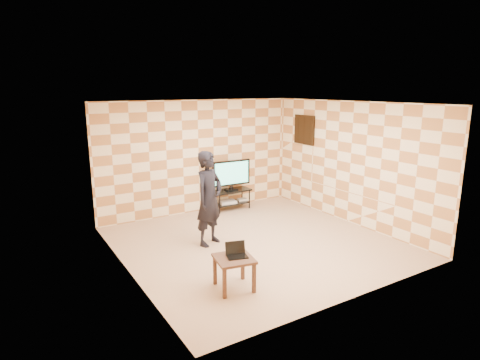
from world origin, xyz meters
name	(u,v)px	position (x,y,z in m)	size (l,w,h in m)	color
floor	(256,243)	(0.00, 0.00, 0.00)	(5.00, 5.00, 0.00)	tan
wall_back	(199,157)	(0.00, 2.50, 1.35)	(5.00, 0.02, 2.70)	#F9E2B7
wall_front	(358,209)	(0.00, -2.50, 1.35)	(5.00, 0.02, 2.70)	#F9E2B7
wall_left	(125,194)	(-2.50, 0.00, 1.35)	(0.02, 5.00, 2.70)	#F9E2B7
wall_right	(351,163)	(2.50, 0.00, 1.35)	(0.02, 5.00, 2.70)	#F9E2B7
ceiling	(257,103)	(0.00, 0.00, 2.70)	(5.00, 5.00, 0.02)	white
wall_art	(304,130)	(2.47, 1.55, 1.95)	(0.04, 0.72, 0.72)	black
tv_stand	(231,195)	(0.72, 2.18, 0.37)	(0.97, 0.44, 0.50)	black
tv	(231,174)	(0.72, 2.18, 0.91)	(1.02, 0.20, 0.74)	black
dvd_player	(228,202)	(0.61, 2.18, 0.21)	(0.40, 0.29, 0.07)	silver
game_console	(242,199)	(1.05, 2.20, 0.20)	(0.23, 0.17, 0.05)	silver
side_table	(234,263)	(-1.30, -1.34, 0.41)	(0.64, 0.64, 0.50)	#362518
laptop	(236,253)	(-1.24, -1.30, 0.55)	(0.36, 0.32, 0.21)	black
person	(209,198)	(-0.78, 0.45, 0.91)	(0.67, 0.44, 1.83)	black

